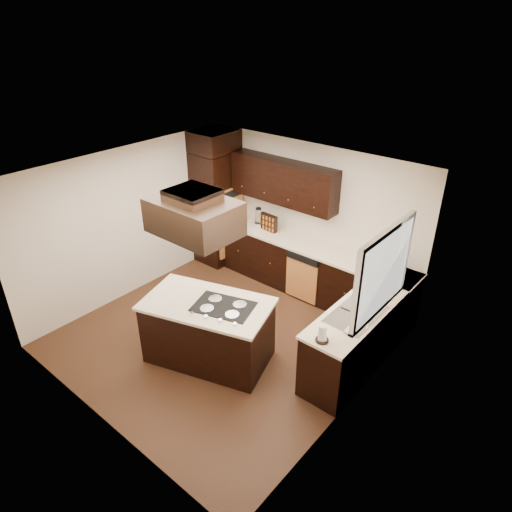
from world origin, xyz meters
name	(u,v)px	position (x,y,z in m)	size (l,w,h in m)	color
floor	(225,336)	(0.00, 0.00, -0.01)	(4.20, 4.20, 0.02)	brown
ceiling	(219,175)	(0.00, 0.00, 2.51)	(4.20, 4.20, 0.02)	white
wall_back	(309,216)	(0.00, 2.11, 1.25)	(4.20, 0.02, 2.50)	silver
wall_front	(86,338)	(0.00, -2.11, 1.25)	(4.20, 0.02, 2.50)	silver
wall_left	(129,223)	(-2.11, 0.00, 1.25)	(0.02, 4.20, 2.50)	silver
wall_right	(360,323)	(2.11, 0.00, 1.25)	(0.02, 4.20, 2.50)	silver
oven_column	(217,208)	(-1.78, 1.71, 1.06)	(0.65, 0.75, 2.12)	black
wall_oven_face	(231,209)	(-1.43, 1.71, 1.12)	(0.05, 0.62, 0.78)	#D58340
base_cabinets_back	(298,265)	(0.03, 1.80, 0.44)	(2.93, 0.60, 0.88)	black
base_cabinets_right	(365,331)	(1.80, 0.90, 0.44)	(0.60, 2.40, 0.88)	black
countertop_back	(298,242)	(0.03, 1.79, 0.90)	(2.93, 0.63, 0.04)	#FDEDCC
countertop_right	(368,303)	(1.79, 0.90, 0.90)	(0.63, 2.40, 0.04)	#FDEDCC
upper_cabinets	(283,182)	(-0.43, 1.93, 1.81)	(2.00, 0.34, 0.72)	black
dishwasher_front	(302,280)	(0.33, 1.50, 0.40)	(0.60, 0.05, 0.72)	#D58340
window_frame	(383,272)	(2.07, 0.55, 1.65)	(0.06, 1.32, 1.12)	white
window_pane	(386,273)	(2.10, 0.55, 1.65)	(0.00, 1.20, 1.00)	white
curtain_left	(362,281)	(2.01, 0.13, 1.70)	(0.02, 0.34, 0.90)	beige
curtain_right	(395,253)	(2.01, 0.97, 1.70)	(0.02, 0.34, 0.90)	beige
sink_rim	(356,314)	(1.80, 0.55, 0.92)	(0.52, 0.84, 0.01)	silver
island	(208,332)	(0.16, -0.49, 0.44)	(1.63, 0.89, 0.88)	black
island_top	(207,304)	(0.16, -0.49, 0.90)	(1.69, 0.95, 0.04)	#FDEDCC
cooktop	(223,306)	(0.39, -0.41, 0.93)	(0.77, 0.51, 0.01)	black
range_hood	(194,217)	(0.10, -0.55, 2.16)	(1.05, 0.72, 0.42)	black
hood_duct	(192,195)	(0.10, -0.55, 2.44)	(0.55, 0.50, 0.13)	black
blender_base	(258,225)	(-0.80, 1.75, 0.97)	(0.15, 0.15, 0.10)	silver
blender_pitcher	(258,216)	(-0.80, 1.75, 1.15)	(0.13, 0.13, 0.26)	silver
spice_rack	(268,222)	(-0.61, 1.79, 1.07)	(0.35, 0.09, 0.29)	black
mixing_bowl	(240,219)	(-1.27, 1.79, 0.95)	(0.26, 0.26, 0.06)	white
soap_bottle	(373,291)	(1.77, 1.04, 1.01)	(0.09, 0.09, 0.19)	white
paper_towel	(322,333)	(1.75, -0.18, 1.03)	(0.10, 0.10, 0.22)	white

